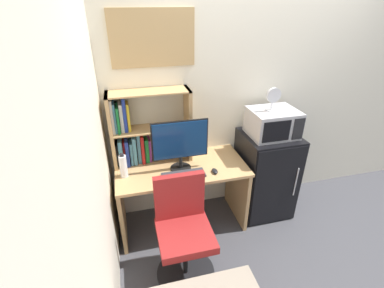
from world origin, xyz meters
name	(u,v)px	position (x,y,z in m)	size (l,w,h in m)	color
wall_back	(292,90)	(0.40, 0.02, 1.30)	(6.40, 0.04, 2.60)	silver
wall_left	(83,233)	(-1.62, -1.60, 1.30)	(0.04, 4.40, 2.60)	silver
desk	(182,185)	(-0.92, -0.31, 0.51)	(1.27, 0.63, 0.73)	tan
hutch_bookshelf	(138,131)	(-1.29, -0.11, 1.06)	(0.76, 0.24, 0.72)	tan
monitor	(180,143)	(-0.93, -0.35, 1.02)	(0.53, 0.20, 0.50)	black
keyboard	(184,175)	(-0.93, -0.48, 0.74)	(0.40, 0.14, 0.02)	#333338
computer_mouse	(215,171)	(-0.63, -0.50, 0.75)	(0.05, 0.09, 0.03)	black
water_bottle	(123,166)	(-1.46, -0.35, 0.84)	(0.07, 0.07, 0.24)	silver
mini_fridge	(265,174)	(0.03, -0.30, 0.47)	(0.55, 0.56, 0.95)	black
microwave	(273,123)	(0.03, -0.29, 1.08)	(0.46, 0.39, 0.27)	#ADADB2
desk_fan	(273,98)	(-0.01, -0.30, 1.35)	(0.14, 0.11, 0.23)	silver
desk_chair	(184,236)	(-1.03, -0.89, 0.41)	(0.51, 0.51, 0.94)	black
wall_corkboard	(153,38)	(-1.08, -0.01, 1.88)	(0.74, 0.02, 0.48)	tan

